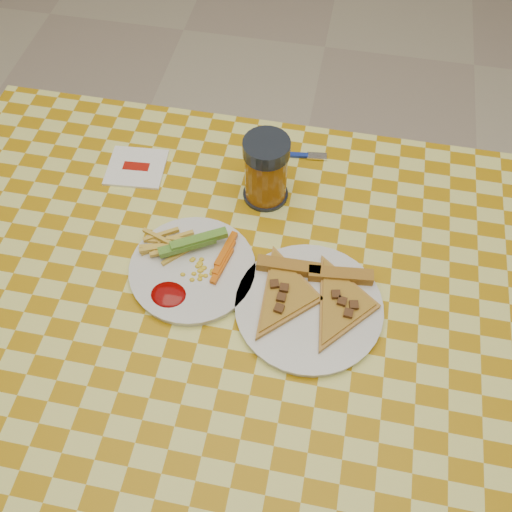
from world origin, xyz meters
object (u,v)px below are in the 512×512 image
(table, at_px, (242,314))
(drink_glass, at_px, (266,171))
(plate_right, at_px, (309,308))
(plate_left, at_px, (193,270))

(table, distance_m, drink_glass, 0.27)
(table, relative_size, drink_glass, 8.93)
(plate_right, relative_size, drink_glass, 1.73)
(table, xyz_separation_m, plate_right, (0.12, -0.01, 0.08))
(drink_glass, bearing_deg, table, -90.25)
(plate_left, xyz_separation_m, plate_right, (0.21, -0.04, 0.00))
(table, distance_m, plate_right, 0.14)
(plate_right, height_order, drink_glass, drink_glass)
(table, height_order, drink_glass, drink_glass)
(table, height_order, plate_left, plate_left)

